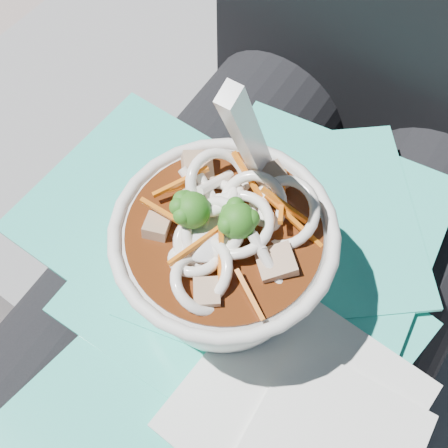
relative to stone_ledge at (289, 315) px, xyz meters
The scene contains 7 objects.
ground 0.28m from the stone_ledge, 90.00° to the right, with size 20.00×20.00×0.00m, color slate.
stone_ledge is the anchor object (origin of this frame).
lap 0.35m from the stone_ledge, 90.00° to the right, with size 0.34×0.48×0.15m.
person_body 0.34m from the stone_ledge, 90.00° to the right, with size 0.34×0.94×1.02m.
plastic_bag 0.43m from the stone_ledge, 87.94° to the right, with size 0.34×0.43×0.02m.
napkins 0.47m from the stone_ledge, 66.65° to the right, with size 0.17×0.16×0.01m.
udon_bowl 0.49m from the stone_ledge, 92.57° to the right, with size 0.18×0.18×0.20m.
Camera 1 is at (0.10, -0.17, 1.07)m, focal length 50.00 mm.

